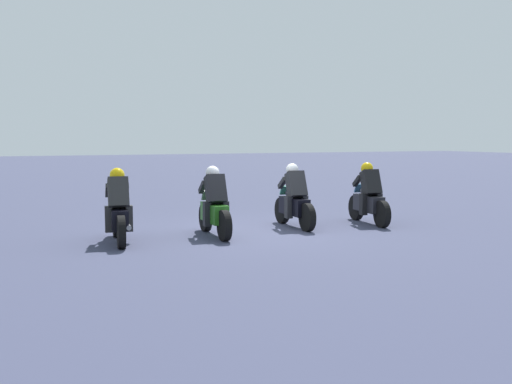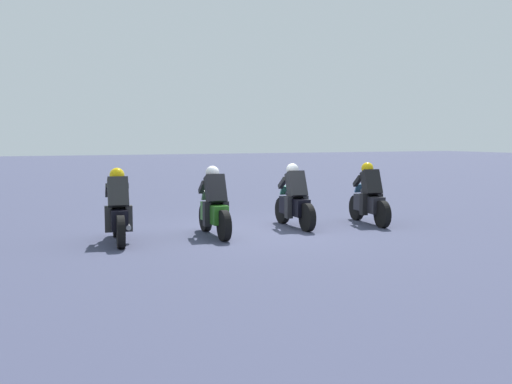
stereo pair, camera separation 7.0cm
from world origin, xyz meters
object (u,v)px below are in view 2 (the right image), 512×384
object	(u,v)px
rider_lane_c	(214,207)
rider_lane_b	(294,201)
rider_lane_a	(369,199)
rider_lane_d	(118,212)

from	to	relation	value
rider_lane_c	rider_lane_b	bearing A→B (deg)	-75.85
rider_lane_a	rider_lane_d	distance (m)	6.15
rider_lane_d	rider_lane_c	bearing A→B (deg)	-83.21
rider_lane_b	rider_lane_c	size ratio (longest dim) A/B	1.00
rider_lane_a	rider_lane_c	world-z (taller)	same
rider_lane_b	rider_lane_d	bearing A→B (deg)	98.09
rider_lane_a	rider_lane_b	xyz separation A→B (m)	(0.26, 1.94, 0.00)
rider_lane_b	rider_lane_d	world-z (taller)	same
rider_lane_c	rider_lane_a	bearing A→B (deg)	-84.17
rider_lane_a	rider_lane_d	world-z (taller)	same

